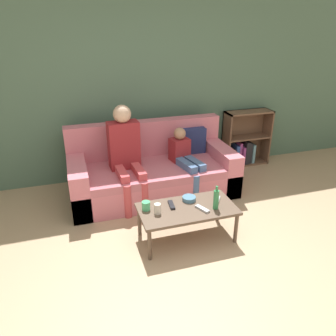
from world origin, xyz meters
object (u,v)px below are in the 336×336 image
Objects in this scene: cup_near at (146,206)px; bottle at (216,199)px; person_adult at (125,149)px; couch at (153,172)px; tv_remote_1 at (202,209)px; bookshelf at (243,143)px; cup_far at (158,209)px; tv_remote_0 at (217,200)px; person_child at (186,159)px; tv_remote_2 at (171,205)px; coffee_table at (187,211)px; snack_bowl at (189,199)px.

cup_near is 0.36× the size of bottle.
person_adult reaches higher than bottle.
couch is 12.18× the size of tv_remote_1.
bookshelf reaches higher than cup_far.
tv_remote_0 is (0.43, -1.09, 0.10)m from couch.
person_child is 1.00m from tv_remote_2.
cup_near is 0.53× the size of tv_remote_1.
tv_remote_2 is at bearing -1.11° from cup_near.
tv_remote_0 is (-1.22, -1.61, 0.04)m from bookshelf.
bottle is at bearing -19.85° from coffee_table.
bottle reaches higher than cup_far.
person_adult is 1.40× the size of person_child.
tv_remote_1 is at bearing -31.52° from coffee_table.
couch is at bearing 77.68° from cup_far.
person_child is 4.99× the size of tv_remote_1.
snack_bowl is at bearing 62.58° from coffee_table.
couch reaches higher than tv_remote_0.
cup_far is at bearing -159.30° from snack_bowl.
bookshelf is (1.64, 0.52, 0.05)m from couch.
person_child is 1.06m from tv_remote_1.
couch is at bearing 71.71° from cup_near.
tv_remote_1 is at bearing -25.07° from tv_remote_2.
tv_remote_0 is 0.97× the size of tv_remote_2.
snack_bowl is (-0.06, 0.22, 0.01)m from tv_remote_1.
person_adult is 8.43× the size of snack_bowl.
person_adult is (-0.44, 1.03, 0.37)m from coffee_table.
bookshelf reaches higher than snack_bowl.
bookshelf is 8.13× the size of cup_far.
bottle reaches higher than snack_bowl.
person_child is at bearing -8.76° from person_adult.
person_adult reaches higher than cup_near.
bottle is (0.35, -1.22, 0.19)m from couch.
person_child is 1.06m from bottle.
snack_bowl is at bearing 5.41° from cup_near.
bookshelf is at bearing 53.35° from bottle.
bottle reaches higher than cup_near.
cup_far is (-0.32, -0.01, 0.09)m from coffee_table.
couch is 8.32× the size of bottle.
couch is 0.49m from person_child.
person_child reaches higher than snack_bowl.
tv_remote_1 is at bearing -66.03° from person_adult.
snack_bowl is at bearing 20.70° from cup_far.
bookshelf is 2.12m from person_adult.
cup_near is 0.72m from bottle.
cup_far is (-1.89, -1.65, 0.09)m from bookshelf.
couch reaches higher than cup_near.
bottle reaches higher than coffee_table.
tv_remote_1 is 1.01× the size of tv_remote_2.
cup_far is 0.21m from tv_remote_2.
tv_remote_1 is 1.20× the size of snack_bowl.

